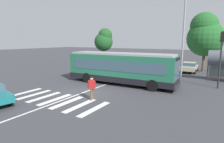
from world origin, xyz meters
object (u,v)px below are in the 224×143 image
(parked_car_blue, at_px, (168,65))
(traffic_light_far_corner, at_px, (221,51))
(parked_car_red, at_px, (120,61))
(parked_car_teal, at_px, (107,61))
(background_tree_right, at_px, (205,35))
(twin_arm_street_lamp, at_px, (184,23))
(parked_car_silver, at_px, (150,64))
(background_tree_left, at_px, (104,40))
(pedestrian_crossing_street, at_px, (92,87))
(parked_car_champagne, at_px, (189,66))
(parked_car_white, at_px, (134,63))
(city_transit_bus, at_px, (121,68))

(parked_car_blue, bearing_deg, traffic_light_far_corner, -51.38)
(parked_car_red, xyz_separation_m, traffic_light_far_corner, (14.75, -8.45, 2.58))
(parked_car_teal, bearing_deg, traffic_light_far_corner, -25.09)
(parked_car_red, bearing_deg, background_tree_right, 5.28)
(traffic_light_far_corner, xyz_separation_m, twin_arm_street_lamp, (-3.94, 3.92, 2.89))
(traffic_light_far_corner, bearing_deg, twin_arm_street_lamp, 135.20)
(parked_car_red, height_order, twin_arm_street_lamp, twin_arm_street_lamp)
(parked_car_silver, relative_size, background_tree_left, 0.69)
(parked_car_silver, distance_m, parked_car_blue, 2.69)
(pedestrian_crossing_street, distance_m, background_tree_left, 23.52)
(parked_car_blue, height_order, background_tree_right, background_tree_right)
(parked_car_champagne, bearing_deg, parked_car_silver, -177.63)
(parked_car_champagne, bearing_deg, parked_car_red, 177.90)
(twin_arm_street_lamp, bearing_deg, parked_car_silver, 143.76)
(parked_car_blue, bearing_deg, parked_car_champagne, -4.36)
(parked_car_white, bearing_deg, parked_car_champagne, 1.14)
(parked_car_silver, bearing_deg, pedestrian_crossing_street, -84.36)
(parked_car_red, relative_size, parked_car_white, 1.01)
(city_transit_bus, xyz_separation_m, background_tree_left, (-11.56, 14.27, 2.75))
(city_transit_bus, relative_size, parked_car_champagne, 2.43)
(city_transit_bus, bearing_deg, traffic_light_far_corner, 19.36)
(city_transit_bus, xyz_separation_m, background_tree_right, (6.08, 12.53, 3.42))
(parked_car_white, relative_size, background_tree_left, 0.69)
(pedestrian_crossing_street, distance_m, parked_car_champagne, 16.97)
(city_transit_bus, distance_m, parked_car_white, 11.41)
(pedestrian_crossing_street, relative_size, traffic_light_far_corner, 0.34)
(background_tree_left, bearing_deg, parked_car_red, -29.35)
(city_transit_bus, xyz_separation_m, parked_car_champagne, (4.65, 10.97, -0.82))
(parked_car_teal, bearing_deg, parked_car_white, -1.84)
(pedestrian_crossing_street, bearing_deg, parked_car_white, 104.59)
(city_transit_bus, xyz_separation_m, parked_car_red, (-6.42, 11.38, -0.82))
(parked_car_champagne, relative_size, twin_arm_street_lamp, 0.44)
(city_transit_bus, height_order, background_tree_right, background_tree_right)
(parked_car_champagne, bearing_deg, city_transit_bus, -112.97)
(pedestrian_crossing_street, height_order, twin_arm_street_lamp, twin_arm_street_lamp)
(pedestrian_crossing_street, xyz_separation_m, background_tree_left, (-12.25, 19.80, 3.37))
(parked_car_blue, bearing_deg, parked_car_silver, -170.31)
(twin_arm_street_lamp, bearing_deg, parked_car_champagne, 86.39)
(parked_car_white, xyz_separation_m, traffic_light_far_corner, (11.91, -7.88, 2.58))
(parked_car_champagne, distance_m, background_tree_right, 4.74)
(parked_car_teal, height_order, parked_car_white, same)
(parked_car_white, height_order, parked_car_blue, same)
(parked_car_white, distance_m, parked_car_champagne, 8.22)
(city_transit_bus, bearing_deg, parked_car_silver, 94.91)
(parked_car_teal, height_order, background_tree_right, background_tree_right)
(parked_car_silver, height_order, twin_arm_street_lamp, twin_arm_street_lamp)
(parked_car_white, distance_m, parked_car_blue, 5.31)
(city_transit_bus, distance_m, parked_car_red, 13.09)
(city_transit_bus, height_order, pedestrian_crossing_street, city_transit_bus)
(twin_arm_street_lamp, bearing_deg, background_tree_left, 155.04)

